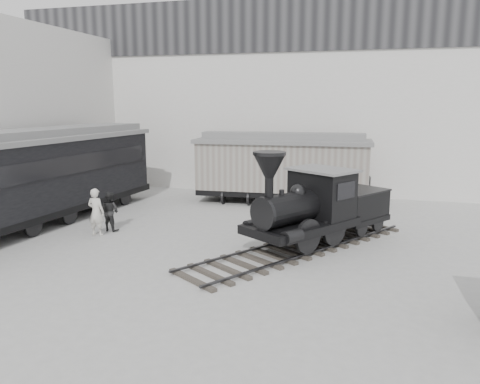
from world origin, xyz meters
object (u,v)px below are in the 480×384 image
(boxcar, at_px, (282,166))
(locomotive, at_px, (315,211))
(visitor_a, at_px, (96,212))
(passenger_coach, at_px, (37,177))
(visitor_b, at_px, (110,211))

(boxcar, bearing_deg, locomotive, -73.06)
(locomotive, xyz_separation_m, visitor_a, (-8.56, -0.99, -0.36))
(passenger_coach, distance_m, visitor_b, 3.70)
(boxcar, distance_m, passenger_coach, 11.82)
(locomotive, relative_size, boxcar, 1.05)
(passenger_coach, xyz_separation_m, visitor_a, (3.32, -0.86, -1.16))
(locomotive, relative_size, passenger_coach, 0.66)
(locomotive, bearing_deg, visitor_b, -144.60)
(locomotive, xyz_separation_m, visitor_b, (-8.42, -0.19, -0.49))
(boxcar, bearing_deg, passenger_coach, -145.03)
(locomotive, bearing_deg, visitor_a, -139.34)
(visitor_a, bearing_deg, locomotive, -171.27)
(passenger_coach, bearing_deg, boxcar, 43.48)
(boxcar, height_order, visitor_b, boxcar)
(visitor_a, bearing_deg, visitor_b, -97.98)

